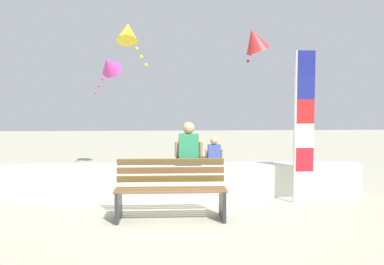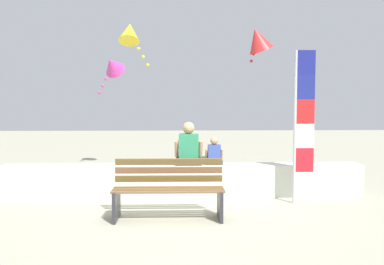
% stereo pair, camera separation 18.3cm
% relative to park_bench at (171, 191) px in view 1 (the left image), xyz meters
% --- Properties ---
extents(ground_plane, '(40.00, 40.00, 0.00)m').
position_rel_park_bench_xyz_m(ground_plane, '(0.23, 0.31, -0.42)').
color(ground_plane, '#A9A78E').
extents(seawall_ledge, '(6.71, 0.48, 0.60)m').
position_rel_park_bench_xyz_m(seawall_ledge, '(0.23, 1.45, -0.12)').
color(seawall_ledge, silver).
rests_on(seawall_ledge, ground).
extents(park_bench, '(1.68, 0.62, 0.88)m').
position_rel_park_bench_xyz_m(park_bench, '(0.00, 0.00, 0.00)').
color(park_bench, brown).
rests_on(park_bench, ground).
extents(person_adult, '(0.52, 0.38, 0.80)m').
position_rel_park_bench_xyz_m(person_adult, '(0.34, 1.45, 0.50)').
color(person_adult, '#393E4E').
rests_on(person_adult, seawall_ledge).
extents(person_child, '(0.34, 0.25, 0.52)m').
position_rel_park_bench_xyz_m(person_child, '(0.82, 1.45, 0.38)').
color(person_child, '#3C4042').
rests_on(person_child, seawall_ledge).
extents(flag_banner, '(0.36, 0.05, 2.66)m').
position_rel_park_bench_xyz_m(flag_banner, '(2.28, 0.85, 1.08)').
color(flag_banner, '#B7B7BC').
rests_on(flag_banner, ground).
extents(kite_yellow, '(0.68, 0.63, 1.06)m').
position_rel_park_bench_xyz_m(kite_yellow, '(-0.91, 3.07, 2.88)').
color(kite_yellow, yellow).
extents(kite_magenta, '(0.77, 0.78, 1.10)m').
position_rel_park_bench_xyz_m(kite_magenta, '(-1.57, 4.79, 2.32)').
color(kite_magenta, '#DB3D9E').
extents(kite_red, '(1.04, 0.95, 0.98)m').
position_rel_park_bench_xyz_m(kite_red, '(2.28, 4.77, 3.01)').
color(kite_red, red).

